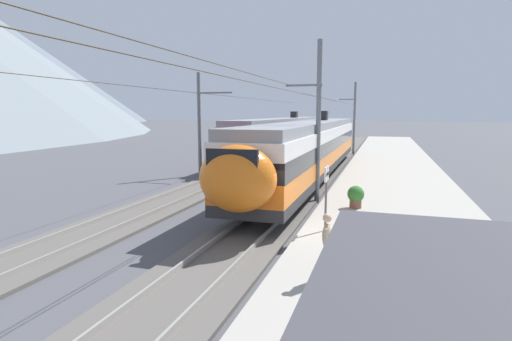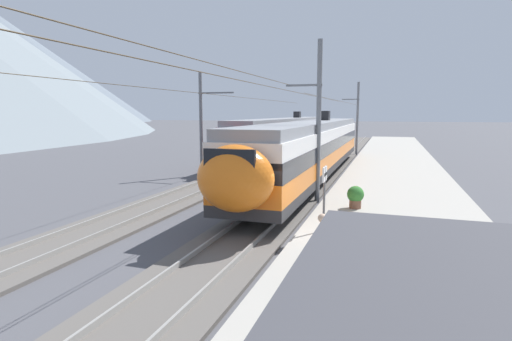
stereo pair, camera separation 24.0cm
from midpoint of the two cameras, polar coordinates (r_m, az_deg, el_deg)
The scene contains 13 objects.
ground_plane at distance 14.65m, azimuth 2.92°, elevation -9.47°, with size 400.00×400.00×0.00m, color #4C4C51.
platform_slab at distance 14.14m, azimuth 19.99°, elevation -9.94°, with size 120.00×6.78×0.32m, color #A39E93.
track_near at distance 14.91m, azimuth -0.82°, elevation -8.87°, with size 120.00×3.00×0.28m.
track_far at distance 17.43m, azimuth -18.28°, elevation -6.77°, with size 120.00×3.00×0.28m.
train_near_platform at distance 26.86m, azimuth 8.21°, elevation 3.35°, with size 29.54×2.92×4.27m.
train_far_track at distance 42.40m, azimuth 4.39°, elevation 5.13°, with size 32.08×2.87×4.27m.
catenary_mast_mid at distance 19.97m, azimuth 8.84°, elevation 6.97°, with size 40.54×1.77×7.84m.
catenary_mast_east at distance 43.67m, azimuth 14.05°, elevation 7.22°, with size 40.54×1.77×7.52m.
catenary_mast_far_side at distance 28.74m, azimuth -7.14°, elevation 6.81°, with size 40.54×2.62×7.16m.
platform_sign at distance 14.23m, azimuth 10.04°, elevation -1.91°, with size 0.70×0.08×2.27m.
passenger_walking at distance 10.22m, azimuth 9.87°, elevation -10.04°, with size 0.53×0.22×1.69m.
handbag_beside_passenger at distance 11.47m, azimuth 11.07°, elevation -12.21°, with size 0.32×0.18×0.42m.
potted_plant_platform_edge at distance 18.13m, azimuth 14.13°, elevation -3.43°, with size 0.72×0.72×0.97m.
Camera 2 is at (-13.44, -3.79, 4.42)m, focal length 28.55 mm.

